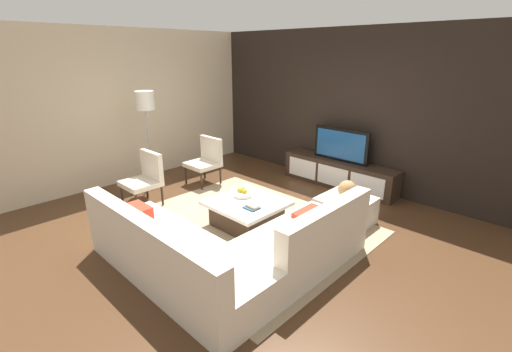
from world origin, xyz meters
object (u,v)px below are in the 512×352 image
(sectional_couch, at_px, (226,250))
(coffee_table, at_px, (247,213))
(accent_chair_near, at_px, (146,176))
(decorative_ball, at_px, (347,190))
(accent_chair_far, at_px, (206,158))
(fruit_bowl, at_px, (243,193))
(ottoman, at_px, (345,211))
(floor_lamp, at_px, (145,107))
(television, at_px, (341,145))
(media_console, at_px, (338,174))
(book_stack, at_px, (252,207))

(sectional_couch, relative_size, coffee_table, 2.48)
(accent_chair_near, xyz_separation_m, decorative_ball, (2.72, 1.63, 0.04))
(accent_chair_far, xyz_separation_m, decorative_ball, (2.81, 0.31, 0.04))
(coffee_table, height_order, fruit_bowl, fruit_bowl)
(accent_chair_near, xyz_separation_m, ottoman, (2.72, 1.63, -0.29))
(floor_lamp, height_order, decorative_ball, floor_lamp)
(sectional_couch, xyz_separation_m, accent_chair_near, (-2.37, 0.38, 0.21))
(decorative_ball, bearing_deg, coffee_table, -133.24)
(television, distance_m, accent_chair_near, 3.43)
(accent_chair_near, bearing_deg, ottoman, 23.23)
(coffee_table, bearing_deg, decorative_ball, 46.76)
(coffee_table, bearing_deg, accent_chair_far, 158.06)
(media_console, xyz_separation_m, fruit_bowl, (-0.28, -2.20, 0.18))
(ottoman, relative_size, accent_chair_far, 0.80)
(accent_chair_near, xyz_separation_m, book_stack, (1.96, 0.46, -0.09))
(coffee_table, relative_size, ottoman, 1.43)
(coffee_table, bearing_deg, ottoman, 46.76)
(television, xyz_separation_m, fruit_bowl, (-0.28, -2.20, -0.37))
(floor_lamp, xyz_separation_m, ottoman, (3.39, 1.14, -1.28))
(coffee_table, xyz_separation_m, fruit_bowl, (-0.18, 0.10, 0.23))
(accent_chair_far, bearing_deg, television, 41.46)
(book_stack, bearing_deg, decorative_ball, 56.83)
(floor_lamp, bearing_deg, decorative_ball, 18.55)
(book_stack, bearing_deg, accent_chair_near, -166.68)
(decorative_ball, bearing_deg, ottoman, 0.00)
(ottoman, xyz_separation_m, decorative_ball, (0.00, 0.00, 0.33))
(sectional_couch, bearing_deg, book_stack, 116.01)
(sectional_couch, xyz_separation_m, coffee_table, (-0.63, 0.96, -0.08))
(coffee_table, bearing_deg, fruit_bowl, 151.31)
(accent_chair_near, height_order, ottoman, accent_chair_near)
(accent_chair_near, height_order, decorative_ball, accent_chair_near)
(media_console, xyz_separation_m, decorative_ball, (0.88, -1.25, 0.28))
(fruit_bowl, xyz_separation_m, book_stack, (0.40, -0.22, -0.02))
(fruit_bowl, bearing_deg, sectional_couch, -52.40)
(television, relative_size, accent_chair_far, 1.24)
(floor_lamp, distance_m, decorative_ball, 3.70)
(accent_chair_near, bearing_deg, fruit_bowl, 15.91)
(coffee_table, relative_size, fruit_bowl, 3.57)
(media_console, relative_size, television, 2.04)
(floor_lamp, xyz_separation_m, fruit_bowl, (2.23, 0.19, -1.05))
(decorative_ball, bearing_deg, television, 125.28)
(floor_lamp, relative_size, decorative_ball, 6.59)
(coffee_table, height_order, accent_chair_far, accent_chair_far)
(television, bearing_deg, floor_lamp, -136.41)
(coffee_table, bearing_deg, media_console, 87.51)
(sectional_couch, bearing_deg, television, 99.31)
(ottoman, xyz_separation_m, accent_chair_far, (-2.81, -0.31, 0.29))
(fruit_bowl, relative_size, accent_chair_far, 0.32)
(floor_lamp, height_order, fruit_bowl, floor_lamp)
(coffee_table, distance_m, floor_lamp, 2.73)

